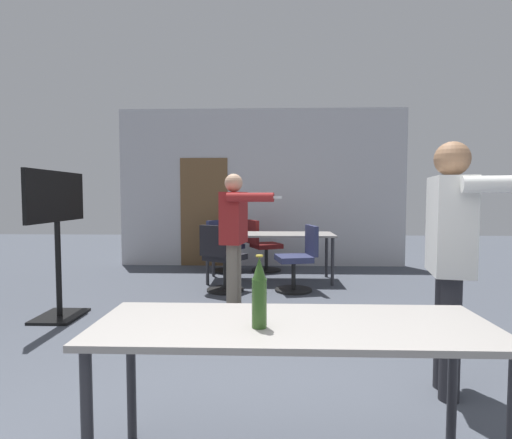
# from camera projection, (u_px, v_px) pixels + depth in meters

# --- Properties ---
(back_wall) EXTENTS (5.42, 0.12, 2.97)m
(back_wall) POSITION_uv_depth(u_px,v_px,m) (260.00, 189.00, 7.58)
(back_wall) COLOR #BCBCC1
(back_wall) RESTS_ON ground_plane
(conference_table_near) EXTENTS (1.85, 0.65, 0.75)m
(conference_table_near) POSITION_uv_depth(u_px,v_px,m) (293.00, 339.00, 1.87)
(conference_table_near) COLOR gray
(conference_table_near) RESTS_ON ground_plane
(conference_table_far) EXTENTS (1.99, 0.75, 0.75)m
(conference_table_far) POSITION_uv_depth(u_px,v_px,m) (270.00, 238.00, 6.25)
(conference_table_far) COLOR gray
(conference_table_far) RESTS_ON ground_plane
(tv_screen) EXTENTS (0.44, 1.15, 1.61)m
(tv_screen) POSITION_uv_depth(u_px,v_px,m) (57.00, 226.00, 4.32)
(tv_screen) COLOR black
(tv_screen) RESTS_ON ground_plane
(person_left_plaid) EXTENTS (0.74, 0.72, 1.69)m
(person_left_plaid) POSITION_uv_depth(u_px,v_px,m) (452.00, 243.00, 2.64)
(person_left_plaid) COLOR #28282D
(person_left_plaid) RESTS_ON ground_plane
(person_near_casual) EXTENTS (0.72, 0.72, 1.60)m
(person_near_casual) POSITION_uv_depth(u_px,v_px,m) (235.00, 228.00, 4.72)
(person_near_casual) COLOR slate
(person_near_casual) RESTS_ON ground_plane
(office_chair_far_right) EXTENTS (0.60, 0.55, 0.92)m
(office_chair_far_right) POSITION_uv_depth(u_px,v_px,m) (299.00, 261.00, 5.60)
(office_chair_far_right) COLOR black
(office_chair_far_right) RESTS_ON ground_plane
(office_chair_near_pushed) EXTENTS (0.65, 0.68, 0.94)m
(office_chair_near_pushed) POSITION_uv_depth(u_px,v_px,m) (222.00, 260.00, 5.52)
(office_chair_near_pushed) COLOR black
(office_chair_near_pushed) RESTS_ON ground_plane
(office_chair_mid_tucked) EXTENTS (0.66, 0.62, 0.91)m
(office_chair_mid_tucked) POSITION_uv_depth(u_px,v_px,m) (262.00, 247.00, 7.05)
(office_chair_mid_tucked) COLOR black
(office_chair_mid_tucked) RESTS_ON ground_plane
(office_chair_side_rolled) EXTENTS (0.68, 0.66, 0.90)m
(office_chair_side_rolled) POSITION_uv_depth(u_px,v_px,m) (224.00, 248.00, 7.07)
(office_chair_side_rolled) COLOR black
(office_chair_side_rolled) RESTS_ON ground_plane
(beer_bottle) EXTENTS (0.07, 0.07, 0.33)m
(beer_bottle) POSITION_uv_depth(u_px,v_px,m) (259.00, 294.00, 1.79)
(beer_bottle) COLOR #2D511E
(beer_bottle) RESTS_ON conference_table_near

